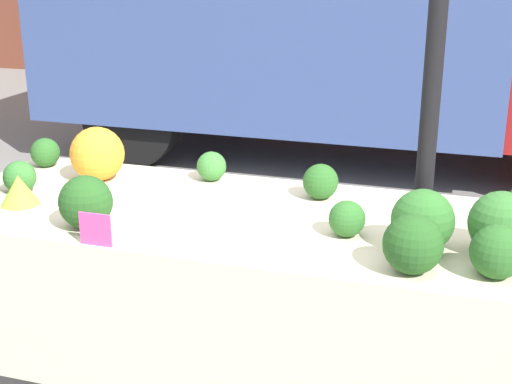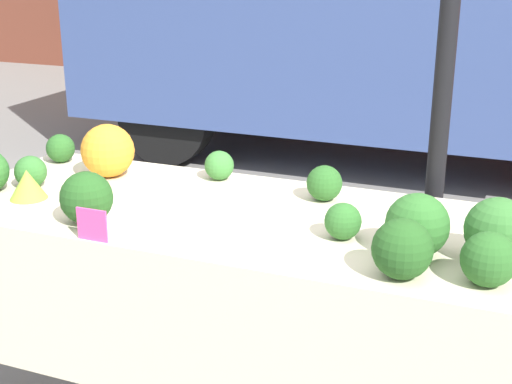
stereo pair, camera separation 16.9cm
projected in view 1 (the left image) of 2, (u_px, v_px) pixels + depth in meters
tent_pole at (435, 50)px, 2.56m from camera, size 0.07×0.07×2.76m
parked_truck at (339, 10)px, 5.88m from camera, size 5.11×2.02×2.27m
market_table at (250, 254)px, 2.33m from camera, size 2.19×0.80×0.89m
orange_cauliflower at (97, 154)px, 2.68m from camera, size 0.20×0.20×0.20m
romanesco_head at (19, 190)px, 2.44m from camera, size 0.13×0.13×0.11m
broccoli_head_0 at (501, 223)px, 2.03m from camera, size 0.19×0.19×0.19m
broccoli_head_2 at (86, 202)px, 2.22m from camera, size 0.17×0.17×0.17m
broccoli_head_3 at (45, 152)px, 2.86m from camera, size 0.12×0.12×0.12m
broccoli_head_4 at (20, 177)px, 2.55m from camera, size 0.12×0.12×0.12m
broccoli_head_5 at (347, 219)px, 2.17m from camera, size 0.11×0.11×0.11m
broccoli_head_6 at (497, 252)px, 1.89m from camera, size 0.15×0.15×0.15m
broccoli_head_7 at (423, 221)px, 2.05m from camera, size 0.18×0.18×0.18m
broccoli_head_8 at (413, 244)px, 1.91m from camera, size 0.16×0.16×0.16m
broccoli_head_9 at (321, 182)px, 2.49m from camera, size 0.13×0.13×0.13m
broccoli_head_11 at (211, 166)px, 2.69m from camera, size 0.11×0.11×0.11m
price_sign at (95, 230)px, 2.10m from camera, size 0.10×0.01×0.10m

